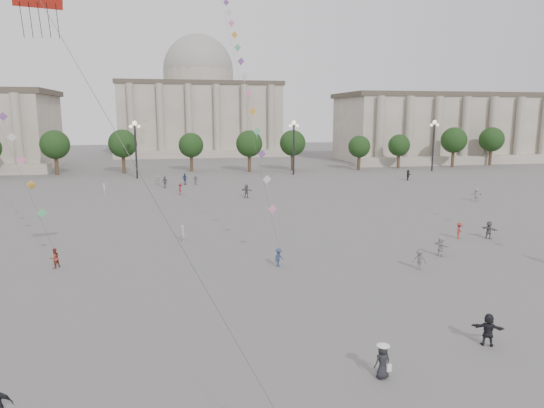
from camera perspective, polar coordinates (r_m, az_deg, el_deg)
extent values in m
plane|color=#5B5956|center=(26.92, 7.41, -15.44)|extent=(360.00, 360.00, 0.00)
cube|color=gray|center=(144.22, 24.04, 8.09)|extent=(80.00, 22.00, 16.00)
cube|color=#494236|center=(144.25, 24.30, 11.49)|extent=(81.60, 22.44, 1.20)
cube|color=gray|center=(134.18, 27.01, 4.74)|extent=(84.00, 4.00, 2.00)
cube|color=gray|center=(153.10, -8.48, 9.70)|extent=(46.00, 30.00, 20.00)
cube|color=#494236|center=(153.34, -8.59, 13.66)|extent=(46.92, 30.60, 1.20)
cube|color=gray|center=(136.53, -8.00, 5.85)|extent=(48.30, 4.00, 2.00)
cylinder|color=gray|center=(153.47, -8.61, 14.37)|extent=(21.00, 21.00, 5.00)
sphere|color=gray|center=(153.66, -8.64, 15.30)|extent=(21.00, 21.00, 21.00)
cylinder|color=#39281C|center=(103.73, -23.60, 4.07)|extent=(0.70, 0.70, 3.52)
sphere|color=black|center=(103.44, -23.75, 6.10)|extent=(5.12, 5.12, 5.12)
cylinder|color=#39281C|center=(101.86, -16.98, 4.39)|extent=(0.70, 0.70, 3.52)
sphere|color=black|center=(101.56, -17.09, 6.45)|extent=(5.12, 5.12, 5.12)
cylinder|color=#39281C|center=(101.39, -10.20, 4.65)|extent=(0.70, 0.70, 3.52)
sphere|color=black|center=(101.09, -10.27, 6.73)|extent=(5.12, 5.12, 5.12)
cylinder|color=#39281C|center=(102.33, -3.45, 4.85)|extent=(0.70, 0.70, 3.52)
sphere|color=black|center=(102.04, -3.47, 6.91)|extent=(5.12, 5.12, 5.12)
cylinder|color=#39281C|center=(104.65, 3.10, 4.98)|extent=(0.70, 0.70, 3.52)
sphere|color=black|center=(104.36, 3.12, 6.99)|extent=(5.12, 5.12, 5.12)
cylinder|color=#39281C|center=(108.26, 9.28, 5.04)|extent=(0.70, 0.70, 3.52)
sphere|color=black|center=(107.98, 9.34, 6.99)|extent=(5.12, 5.12, 5.12)
cylinder|color=#39281C|center=(113.03, 15.01, 5.05)|extent=(0.70, 0.70, 3.52)
sphere|color=black|center=(112.77, 15.10, 6.91)|extent=(5.12, 5.12, 5.12)
cylinder|color=#39281C|center=(118.83, 20.23, 5.01)|extent=(0.70, 0.70, 3.52)
sphere|color=black|center=(118.58, 20.34, 6.78)|extent=(5.12, 5.12, 5.12)
cylinder|color=#39281C|center=(125.51, 24.92, 4.94)|extent=(0.70, 0.70, 3.52)
sphere|color=black|center=(125.27, 25.05, 6.61)|extent=(5.12, 5.12, 5.12)
cylinder|color=#262628|center=(93.38, -15.71, 5.94)|extent=(0.36, 0.36, 10.00)
sphere|color=#FFE5B2|center=(93.15, -15.87, 9.13)|extent=(0.90, 0.90, 0.90)
sphere|color=#FFE5B2|center=(93.22, -16.28, 8.74)|extent=(0.60, 0.60, 0.60)
sphere|color=#FFE5B2|center=(93.11, -15.42, 8.78)|extent=(0.60, 0.60, 0.60)
cylinder|color=#262628|center=(95.92, 2.57, 6.43)|extent=(0.36, 0.36, 10.00)
sphere|color=#FFE5B2|center=(95.70, 2.59, 9.54)|extent=(0.90, 0.90, 0.90)
sphere|color=#FFE5B2|center=(95.54, 2.17, 9.18)|extent=(0.60, 0.60, 0.60)
sphere|color=#FFE5B2|center=(95.88, 3.00, 9.18)|extent=(0.60, 0.60, 0.60)
cylinder|color=#262628|center=(107.15, 18.44, 6.33)|extent=(0.36, 0.36, 10.00)
sphere|color=#FFE5B2|center=(106.95, 18.60, 9.11)|extent=(0.90, 0.90, 0.90)
sphere|color=#FFE5B2|center=(106.61, 18.25, 8.80)|extent=(0.60, 0.60, 0.60)
sphere|color=#FFE5B2|center=(107.31, 18.91, 8.77)|extent=(0.60, 0.60, 0.60)
imported|color=navy|center=(83.91, -10.23, 2.92)|extent=(1.19, 1.01, 1.92)
imported|color=black|center=(27.97, 24.09, -13.34)|extent=(1.65, 1.21, 1.72)
imported|color=beige|center=(83.80, -13.34, 2.72)|extent=(1.28, 1.59, 1.70)
imported|color=#58595D|center=(39.03, 16.95, -6.27)|extent=(1.18, 1.03, 1.58)
imported|color=beige|center=(72.17, 22.90, 1.02)|extent=(1.77, 0.91, 1.82)
imported|color=maroon|center=(49.83, 21.17, -2.93)|extent=(1.14, 1.13, 1.58)
imported|color=black|center=(91.44, 15.72, 3.29)|extent=(1.63, 1.61, 1.87)
imported|color=silver|center=(77.18, -19.12, 1.73)|extent=(0.48, 0.63, 1.55)
imported|color=#5F5E63|center=(69.50, -3.02, 1.55)|extent=(1.76, 1.59, 1.95)
imported|color=#B7B7B3|center=(46.16, -10.43, -3.43)|extent=(0.55, 0.66, 1.55)
imported|color=slate|center=(83.48, -9.00, 2.80)|extent=(0.99, 0.71, 1.57)
imported|color=maroon|center=(73.10, -10.71, 1.73)|extent=(0.64, 1.10, 1.70)
imported|color=#B7B8B3|center=(43.19, 19.25, -4.71)|extent=(1.02, 1.67, 1.71)
imported|color=slate|center=(50.89, 24.16, -2.80)|extent=(1.12, 1.65, 1.71)
imported|color=slate|center=(80.88, -12.50, 2.57)|extent=(1.13, 1.14, 1.93)
imported|color=maroon|center=(41.34, -24.21, -5.83)|extent=(0.95, 0.96, 1.56)
imported|color=navy|center=(38.07, 0.79, -6.30)|extent=(1.07, 1.05, 1.48)
imported|color=black|center=(23.41, 12.89, -17.61)|extent=(0.87, 0.66, 1.61)
cone|color=white|center=(23.04, 12.97, -15.81)|extent=(0.52, 0.52, 0.14)
cylinder|color=white|center=(23.07, 12.97, -15.95)|extent=(0.60, 0.60, 0.02)
cube|color=white|center=(23.51, 13.60, -18.22)|extent=(0.22, 0.10, 0.35)
cylinder|color=#3F3F3F|center=(19.63, -15.28, 3.40)|extent=(0.02, 0.02, 22.54)
cube|color=#57BD7C|center=(42.37, -25.43, -0.98)|extent=(0.76, 0.25, 0.76)
cube|color=gold|center=(43.85, -26.46, 2.03)|extent=(0.76, 0.25, 0.76)
cube|color=pink|center=(45.47, -27.40, 4.63)|extent=(0.76, 0.25, 0.76)
cube|color=silver|center=(47.19, -28.28, 6.93)|extent=(0.76, 0.25, 0.76)
cube|color=#804C98|center=(48.99, -29.09, 8.99)|extent=(0.76, 0.25, 0.76)
cylinder|color=#3F3F3F|center=(64.06, -5.38, 20.50)|extent=(0.02, 0.02, 69.06)
cube|color=pink|center=(39.21, 0.08, -0.61)|extent=(0.76, 0.25, 0.76)
cube|color=silver|center=(40.87, -0.59, 2.90)|extent=(0.76, 0.25, 0.76)
cube|color=#804C98|center=(42.68, -1.21, 5.91)|extent=(0.76, 0.25, 0.76)
cube|color=#57BD7C|center=(44.61, -1.78, 8.55)|extent=(0.76, 0.25, 0.76)
cube|color=gold|center=(46.63, -2.30, 10.87)|extent=(0.76, 0.25, 0.76)
cube|color=pink|center=(48.72, -2.79, 12.93)|extent=(0.76, 0.25, 0.76)
cube|color=silver|center=(50.87, -3.25, 14.76)|extent=(0.76, 0.25, 0.76)
cube|color=#804C98|center=(53.07, -3.67, 16.41)|extent=(0.76, 0.25, 0.76)
cube|color=#57BD7C|center=(55.30, -4.07, 17.89)|extent=(0.76, 0.25, 0.76)
cube|color=gold|center=(57.57, -4.44, 19.23)|extent=(0.76, 0.25, 0.76)
cube|color=pink|center=(59.86, -4.79, 20.44)|extent=(0.76, 0.25, 0.76)
cube|color=silver|center=(62.18, -5.11, 21.55)|extent=(0.76, 0.25, 0.76)
cube|color=#804C98|center=(64.51, -5.42, 22.55)|extent=(0.76, 0.25, 0.76)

